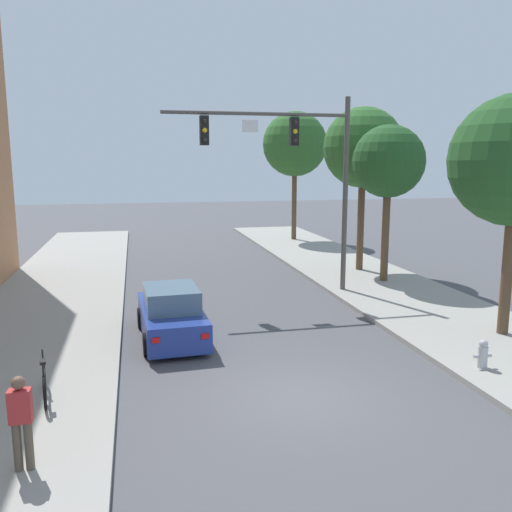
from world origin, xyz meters
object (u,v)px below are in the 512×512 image
at_px(bicycle_leaning, 44,382).
at_px(fire_hydrant, 483,354).
at_px(traffic_signal_mast, 296,157).
at_px(street_tree_third, 363,148).
at_px(street_tree_farthest, 295,144).
at_px(car_lead_blue, 171,315).
at_px(street_tree_second, 388,162).
at_px(pedestrian_sidewalk_left_walker, 21,418).

height_order(bicycle_leaning, fire_hydrant, bicycle_leaning).
relative_size(traffic_signal_mast, fire_hydrant, 10.42).
relative_size(street_tree_third, street_tree_farthest, 0.91).
xyz_separation_m(car_lead_blue, fire_hydrant, (7.36, -4.41, -0.22)).
bearing_deg(traffic_signal_mast, street_tree_third, 39.96).
xyz_separation_m(car_lead_blue, street_tree_third, (9.42, 7.86, 5.11)).
height_order(car_lead_blue, fire_hydrant, car_lead_blue).
xyz_separation_m(car_lead_blue, street_tree_second, (9.46, 5.35, 4.46)).
bearing_deg(street_tree_third, fire_hydrant, -99.54).
relative_size(car_lead_blue, street_tree_second, 0.65).
bearing_deg(street_tree_farthest, fire_hydrant, -94.92).
bearing_deg(traffic_signal_mast, car_lead_blue, -140.23).
height_order(pedestrian_sidewalk_left_walker, bicycle_leaning, pedestrian_sidewalk_left_walker).
relative_size(street_tree_second, street_tree_third, 0.87).
distance_m(pedestrian_sidewalk_left_walker, street_tree_third, 19.66).
xyz_separation_m(street_tree_second, street_tree_farthest, (-0.14, 13.01, 1.15)).
bearing_deg(bicycle_leaning, fire_hydrant, -2.68).
distance_m(bicycle_leaning, street_tree_third, 17.91).
bearing_deg(pedestrian_sidewalk_left_walker, street_tree_second, 44.34).
height_order(bicycle_leaning, street_tree_farthest, street_tree_farthest).
xyz_separation_m(bicycle_leaning, street_tree_second, (12.43, 9.28, 4.64)).
height_order(fire_hydrant, street_tree_farthest, street_tree_farthest).
height_order(street_tree_second, street_tree_farthest, street_tree_farthest).
distance_m(car_lead_blue, pedestrian_sidewalk_left_walker, 7.31).
height_order(traffic_signal_mast, bicycle_leaning, traffic_signal_mast).
xyz_separation_m(traffic_signal_mast, pedestrian_sidewalk_left_walker, (-7.96, -10.94, -4.31)).
bearing_deg(bicycle_leaning, car_lead_blue, 52.87).
xyz_separation_m(car_lead_blue, pedestrian_sidewalk_left_walker, (-2.88, -6.71, 0.34)).
height_order(bicycle_leaning, street_tree_third, street_tree_third).
bearing_deg(car_lead_blue, pedestrian_sidewalk_left_walker, -113.25).
distance_m(street_tree_third, street_tree_farthest, 10.51).
bearing_deg(pedestrian_sidewalk_left_walker, fire_hydrant, 12.63).
bearing_deg(street_tree_second, street_tree_third, 90.87).
bearing_deg(fire_hydrant, bicycle_leaning, 177.32).
bearing_deg(street_tree_third, pedestrian_sidewalk_left_walker, -130.17).
distance_m(pedestrian_sidewalk_left_walker, fire_hydrant, 10.51).
distance_m(pedestrian_sidewalk_left_walker, street_tree_farthest, 28.38).
distance_m(street_tree_second, street_tree_farthest, 13.07).
xyz_separation_m(pedestrian_sidewalk_left_walker, fire_hydrant, (10.24, 2.30, -0.56)).
height_order(fire_hydrant, street_tree_third, street_tree_third).
height_order(traffic_signal_mast, fire_hydrant, traffic_signal_mast).
height_order(fire_hydrant, street_tree_second, street_tree_second).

